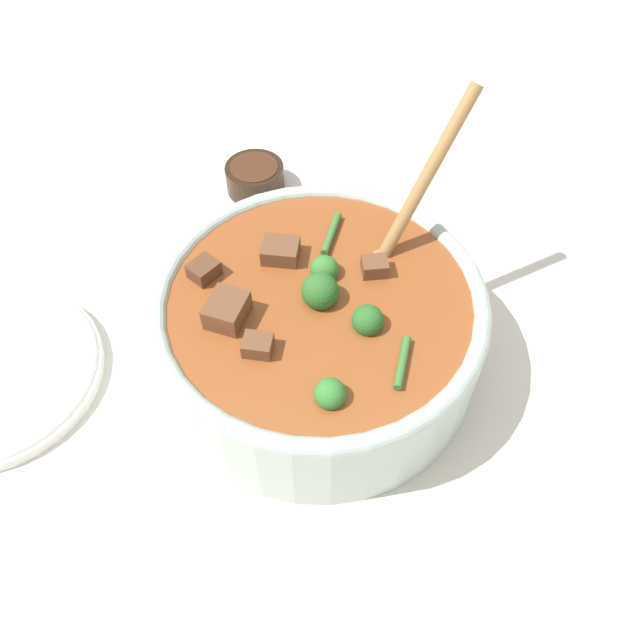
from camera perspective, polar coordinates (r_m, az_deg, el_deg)
ground_plane at (r=0.62m, az=0.00°, el=-3.68°), size 4.00×4.00×0.00m
stew_bowl at (r=0.57m, az=0.00°, el=-0.42°), size 0.30×0.30×0.23m
condiment_bowl at (r=0.78m, az=-5.97°, el=12.91°), size 0.07×0.07×0.03m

